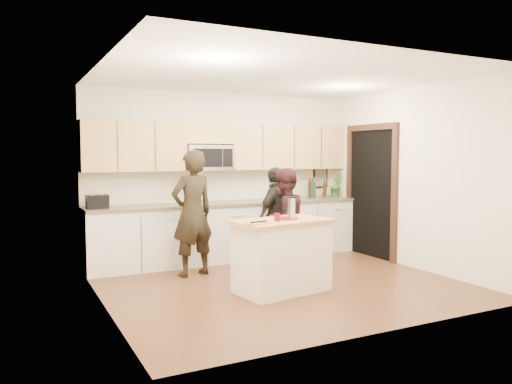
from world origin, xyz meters
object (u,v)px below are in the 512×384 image
woman_left (192,213)px  woman_right (277,217)px  woman_center (284,221)px  island (282,255)px  toaster (97,202)px

woman_left → woman_right: 1.32m
woman_left → woman_right: woman_left is taller
woman_center → woman_left: bearing=-45.7°
island → woman_center: (0.50, 0.82, 0.30)m
toaster → woman_right: woman_right is taller
toaster → woman_right: bearing=-17.4°
woman_center → woman_right: 0.40m
woman_left → woman_right: bearing=165.0°
woman_left → woman_right: (1.31, -0.07, -0.13)m
woman_left → toaster: bearing=-42.8°
island → woman_left: size_ratio=0.73×
island → woman_right: bearing=55.1°
island → woman_left: bearing=110.6°
woman_center → woman_right: bearing=-129.3°
island → woman_left: woman_left is taller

